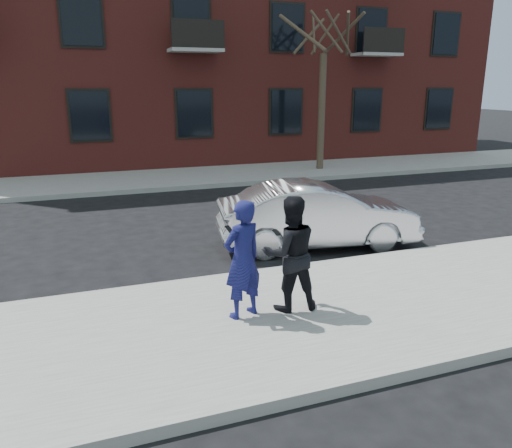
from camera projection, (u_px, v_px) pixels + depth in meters
name	position (u px, v px, depth m)	size (l,w,h in m)	color
ground	(384.00, 300.00, 7.82)	(100.00, 100.00, 0.00)	black
near_sidewalk	(394.00, 302.00, 7.58)	(50.00, 3.50, 0.15)	gray
near_curb	(336.00, 264.00, 9.20)	(50.00, 0.10, 0.15)	#999691
far_sidewalk	(205.00, 176.00, 17.97)	(50.00, 3.50, 0.15)	gray
far_curb	(218.00, 185.00, 16.35)	(50.00, 0.10, 0.15)	#999691
apartment_building	(206.00, 20.00, 23.10)	(24.30, 10.30, 12.30)	maroon
street_tree	(325.00, 19.00, 17.77)	(3.60, 3.60, 6.80)	#3A2D22
silver_sedan	(317.00, 215.00, 10.25)	(1.42, 4.08, 1.34)	silver
man_hoodie	(243.00, 259.00, 6.75)	(0.70, 0.58, 1.65)	navy
man_peacoat	(290.00, 254.00, 6.98)	(0.87, 0.71, 1.66)	black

